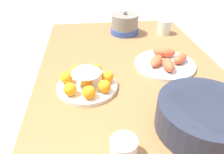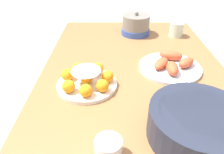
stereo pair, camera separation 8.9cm
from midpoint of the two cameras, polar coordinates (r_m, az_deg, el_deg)
dining_table at (r=0.98m, az=8.65°, el=-6.49°), size 1.55×0.85×0.77m
cake_plate at (r=0.88m, az=-3.76°, el=-0.95°), size 0.25×0.25×0.08m
serving_bowl at (r=0.73m, az=24.92°, el=-11.09°), size 0.30×0.30×0.10m
seafood_platter at (r=1.06m, az=17.47°, el=2.93°), size 0.29×0.29×0.06m
cup_near at (r=0.63m, az=3.32°, el=-18.41°), size 0.08×0.08×0.06m
cup_far at (r=1.43m, az=18.23°, el=11.68°), size 0.08×0.08×0.09m
warming_pot at (r=1.40m, az=8.09°, el=13.26°), size 0.18×0.18×0.14m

